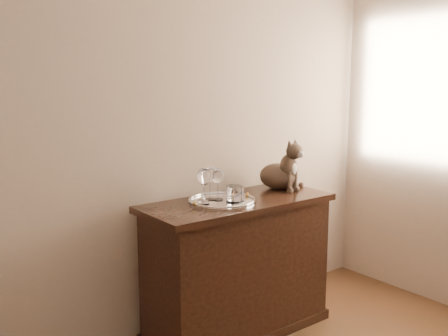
# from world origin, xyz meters

# --- Properties ---
(wall_back) EXTENTS (4.00, 0.10, 2.70)m
(wall_back) POSITION_xyz_m (0.00, 2.25, 1.35)
(wall_back) COLOR #C1A891
(wall_back) RESTS_ON ground
(sideboard) EXTENTS (1.20, 0.50, 0.85)m
(sideboard) POSITION_xyz_m (0.60, 1.94, 0.42)
(sideboard) COLOR black
(sideboard) RESTS_ON ground
(tray) EXTENTS (0.40, 0.40, 0.01)m
(tray) POSITION_xyz_m (0.49, 1.95, 0.85)
(tray) COLOR white
(tray) RESTS_ON sideboard
(wine_glass_a) EXTENTS (0.07, 0.07, 0.20)m
(wine_glass_a) POSITION_xyz_m (0.39, 2.01, 0.96)
(wine_glass_a) COLOR silver
(wine_glass_a) RESTS_ON tray
(wine_glass_b) EXTENTS (0.08, 0.08, 0.20)m
(wine_glass_b) POSITION_xyz_m (0.45, 2.02, 0.96)
(wine_glass_b) COLOR silver
(wine_glass_b) RESTS_ON tray
(wine_glass_c) EXTENTS (0.08, 0.08, 0.20)m
(wine_glass_c) POSITION_xyz_m (0.36, 1.96, 0.96)
(wine_glass_c) COLOR silver
(wine_glass_c) RESTS_ON tray
(wine_glass_d) EXTENTS (0.07, 0.07, 0.19)m
(wine_glass_d) POSITION_xyz_m (0.48, 1.98, 0.95)
(wine_glass_d) COLOR white
(wine_glass_d) RESTS_ON tray
(tumbler_a) EXTENTS (0.08, 0.08, 0.09)m
(tumbler_a) POSITION_xyz_m (0.55, 1.88, 0.90)
(tumbler_a) COLOR white
(tumbler_a) RESTS_ON tray
(tumbler_b) EXTENTS (0.09, 0.09, 0.10)m
(tumbler_b) POSITION_xyz_m (0.51, 1.87, 0.91)
(tumbler_b) COLOR silver
(tumbler_b) RESTS_ON tray
(cat) EXTENTS (0.38, 0.36, 0.34)m
(cat) POSITION_xyz_m (1.01, 2.02, 1.02)
(cat) COLOR #4D392E
(cat) RESTS_ON sideboard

